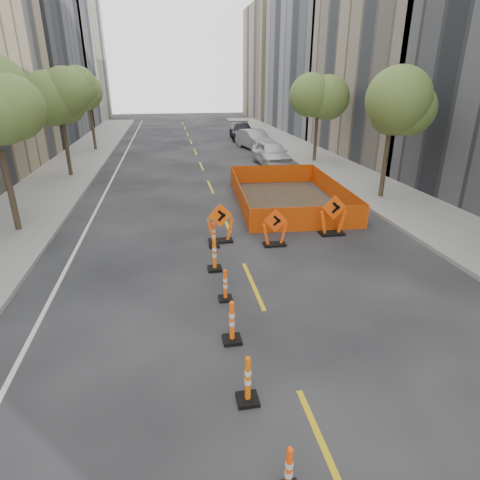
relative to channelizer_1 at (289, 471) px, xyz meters
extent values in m
plane|color=black|center=(0.83, 2.52, -0.48)|extent=(140.00, 140.00, 0.00)
cube|color=gray|center=(-8.17, 14.52, -0.40)|extent=(4.00, 90.00, 0.15)
cube|color=gray|center=(9.83, 14.52, -0.40)|extent=(4.00, 90.00, 0.15)
cube|color=#4C4C51|center=(-16.17, 41.72, 6.52)|extent=(12.00, 16.00, 14.00)
cube|color=gray|center=(-16.17, 58.12, 9.52)|extent=(12.00, 20.00, 20.00)
cube|color=gray|center=(17.83, 26.32, 6.52)|extent=(12.00, 16.00, 14.00)
cube|color=gray|center=(17.83, 42.72, 9.52)|extent=(12.00, 18.00, 20.00)
cube|color=tan|center=(17.83, 61.12, 7.52)|extent=(12.00, 14.00, 16.00)
cylinder|color=#382B1E|center=(-7.57, 12.52, 1.10)|extent=(0.24, 0.24, 3.15)
cylinder|color=#382B1E|center=(-7.57, 22.52, 1.10)|extent=(0.24, 0.24, 3.15)
sphere|color=#4B6E2F|center=(-7.57, 22.52, 4.07)|extent=(2.80, 2.80, 2.80)
cylinder|color=#382B1E|center=(-7.57, 32.52, 1.10)|extent=(0.24, 0.24, 3.15)
sphere|color=#4B6E2F|center=(-7.57, 32.52, 4.07)|extent=(2.80, 2.80, 2.80)
cylinder|color=#382B1E|center=(9.23, 14.52, 1.10)|extent=(0.24, 0.24, 3.15)
sphere|color=#4B6E2F|center=(9.23, 14.52, 4.07)|extent=(2.80, 2.80, 2.80)
cylinder|color=#382B1E|center=(9.23, 24.52, 1.10)|extent=(0.24, 0.24, 3.15)
sphere|color=#4B6E2F|center=(9.23, 24.52, 4.07)|extent=(2.80, 2.80, 2.80)
imported|color=silver|center=(5.83, 24.06, 0.36)|extent=(2.17, 5.00, 1.68)
imported|color=#95959A|center=(6.12, 31.23, 0.35)|extent=(2.77, 5.27, 1.65)
imported|color=black|center=(6.10, 37.44, 0.34)|extent=(2.70, 5.75, 1.62)
camera|label=1|loc=(-1.42, -3.95, 5.30)|focal=30.00mm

